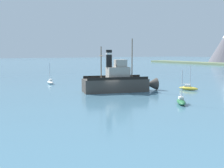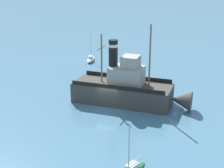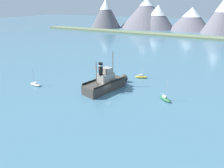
{
  "view_description": "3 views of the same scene",
  "coord_description": "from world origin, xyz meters",
  "px_view_note": "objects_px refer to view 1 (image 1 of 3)",
  "views": [
    {
      "loc": [
        43.62,
        -24.66,
        7.43
      ],
      "look_at": [
        0.59,
        -0.14,
        1.74
      ],
      "focal_mm": 45.0,
      "sensor_mm": 36.0,
      "label": 1
    },
    {
      "loc": [
        38.05,
        3.98,
        16.16
      ],
      "look_at": [
        -0.31,
        0.55,
        2.75
      ],
      "focal_mm": 55.0,
      "sensor_mm": 36.0,
      "label": 2
    },
    {
      "loc": [
        23.66,
        -40.09,
        21.4
      ],
      "look_at": [
        0.43,
        2.51,
        1.82
      ],
      "focal_mm": 32.0,
      "sensor_mm": 36.0,
      "label": 3
    }
  ],
  "objects_px": {
    "old_tugboat": "(118,82)",
    "sailboat_green": "(181,101)",
    "sailboat_white": "(50,82)",
    "sailboat_yellow": "(188,88)"
  },
  "relations": [
    {
      "from": "old_tugboat",
      "to": "sailboat_green",
      "type": "xyz_separation_m",
      "value": [
        15.62,
        1.06,
        -1.4
      ]
    },
    {
      "from": "sailboat_green",
      "to": "sailboat_yellow",
      "type": "height_order",
      "value": "same"
    },
    {
      "from": "old_tugboat",
      "to": "sailboat_white",
      "type": "distance_m",
      "value": 20.13
    },
    {
      "from": "old_tugboat",
      "to": "sailboat_green",
      "type": "relative_size",
      "value": 3.02
    },
    {
      "from": "sailboat_green",
      "to": "sailboat_yellow",
      "type": "bearing_deg",
      "value": 131.52
    },
    {
      "from": "sailboat_yellow",
      "to": "sailboat_white",
      "type": "bearing_deg",
      "value": -139.75
    },
    {
      "from": "sailboat_green",
      "to": "sailboat_white",
      "type": "relative_size",
      "value": 1.0
    },
    {
      "from": "sailboat_yellow",
      "to": "sailboat_green",
      "type": "bearing_deg",
      "value": -48.48
    },
    {
      "from": "sailboat_white",
      "to": "sailboat_yellow",
      "type": "distance_m",
      "value": 31.25
    },
    {
      "from": "old_tugboat",
      "to": "sailboat_green",
      "type": "distance_m",
      "value": 15.72
    }
  ]
}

